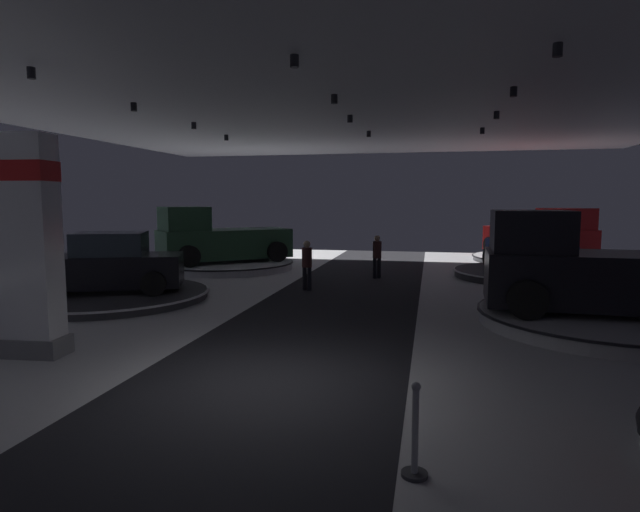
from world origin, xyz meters
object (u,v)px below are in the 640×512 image
object	(u,v)px
brand_sign_pylon	(26,243)
display_platform_mid_left	(107,295)
display_platform_deep_right	(536,258)
pickup_truck_far_left	(218,240)
display_platform_mid_right	(607,319)
display_platform_far_right	(526,274)
pickup_truck_deep_right	(542,237)
visitor_walking_near	(377,254)
pickup_truck_mid_right	(594,271)
display_platform_far_left	(226,265)
display_car_far_right	(527,250)
display_car_mid_left	(107,265)
visitor_walking_far	(307,262)

from	to	relation	value
brand_sign_pylon	display_platform_mid_left	size ratio (longest dim) A/B	0.70
display_platform_deep_right	pickup_truck_far_left	bearing A→B (deg)	-156.08
brand_sign_pylon	display_platform_mid_right	bearing A→B (deg)	22.38
display_platform_far_right	pickup_truck_deep_right	size ratio (longest dim) A/B	0.94
pickup_truck_far_left	display_platform_mid_right	world-z (taller)	pickup_truck_far_left
display_platform_far_right	pickup_truck_far_left	xyz separation A→B (m)	(-12.15, -0.09, 1.08)
pickup_truck_deep_right	visitor_walking_near	xyz separation A→B (m)	(-7.01, -6.93, -0.25)
pickup_truck_deep_right	pickup_truck_mid_right	world-z (taller)	pickup_truck_mid_right
display_platform_mid_left	brand_sign_pylon	bearing A→B (deg)	-69.27
display_platform_mid_right	display_platform_far_left	bearing A→B (deg)	148.06
display_car_far_right	pickup_truck_far_left	xyz separation A→B (m)	(-12.15, -0.12, 0.19)
display_platform_far_left	visitor_walking_near	size ratio (longest dim) A/B	3.57
display_platform_far_left	pickup_truck_far_left	size ratio (longest dim) A/B	1.06
display_platform_deep_right	pickup_truck_deep_right	bearing A→B (deg)	-57.38
brand_sign_pylon	display_car_far_right	size ratio (longest dim) A/B	0.90
display_platform_far_left	display_platform_mid_right	world-z (taller)	display_platform_mid_right
display_platform_deep_right	display_platform_far_left	xyz separation A→B (m)	(-13.35, -5.81, 0.05)
display_platform_mid_left	pickup_truck_mid_right	size ratio (longest dim) A/B	1.07
display_car_far_right	pickup_truck_deep_right	bearing A→B (deg)	74.02
brand_sign_pylon	display_car_mid_left	xyz separation A→B (m)	(-1.92, 5.15, -1.08)
display_platform_far_right	display_car_mid_left	size ratio (longest dim) A/B	1.15
display_car_far_right	visitor_walking_near	xyz separation A→B (m)	(-5.40, -1.29, -0.15)
display_car_far_right	pickup_truck_mid_right	world-z (taller)	pickup_truck_mid_right
brand_sign_pylon	display_platform_far_right	xyz separation A→B (m)	(10.66, 12.17, -1.92)
display_car_far_right	display_platform_far_left	world-z (taller)	display_car_far_right
display_platform_deep_right	pickup_truck_deep_right	distance (m)	1.08
display_car_far_right	visitor_walking_far	distance (m)	8.51
display_platform_far_right	display_platform_deep_right	size ratio (longest dim) A/B	0.89
display_car_mid_left	display_platform_mid_right	distance (m)	13.08
display_car_far_right	pickup_truck_deep_right	distance (m)	5.86
display_platform_deep_right	display_platform_mid_right	bearing A→B (deg)	-94.12
display_platform_deep_right	display_platform_far_right	bearing A→B (deg)	-103.59
display_platform_far_left	pickup_truck_mid_right	bearing A→B (deg)	-32.56
display_car_mid_left	pickup_truck_deep_right	size ratio (longest dim) A/B	0.82
display_platform_mid_right	display_platform_mid_left	bearing A→B (deg)	177.57
pickup_truck_mid_right	display_platform_deep_right	bearing A→B (deg)	84.53
display_platform_far_left	pickup_truck_mid_right	size ratio (longest dim) A/B	1.05
display_car_far_right	display_car_mid_left	xyz separation A→B (m)	(-12.57, -7.05, -0.05)
display_car_far_right	visitor_walking_far	bearing A→B (deg)	-149.25
display_car_far_right	visitor_walking_near	world-z (taller)	display_car_far_right
display_platform_far_right	display_car_far_right	xyz separation A→B (m)	(-0.01, 0.03, 0.89)
brand_sign_pylon	display_platform_mid_right	size ratio (longest dim) A/B	0.71
brand_sign_pylon	display_platform_mid_left	world-z (taller)	brand_sign_pylon
display_platform_mid_left	display_platform_far_left	xyz separation A→B (m)	(0.69, 7.16, 0.04)
display_platform_far_right	display_platform_mid_right	size ratio (longest dim) A/B	0.92
display_platform_mid_left	pickup_truck_mid_right	distance (m)	12.81
display_platform_mid_left	visitor_walking_far	distance (m)	5.99
display_platform_mid_left	display_platform_mid_right	bearing A→B (deg)	-2.43
display_platform_mid_right	visitor_walking_far	xyz separation A→B (m)	(-7.78, 3.27, 0.72)
pickup_truck_far_left	display_platform_mid_right	distance (m)	14.71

